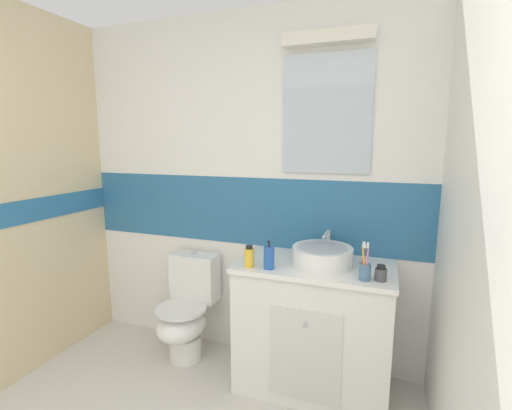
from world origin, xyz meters
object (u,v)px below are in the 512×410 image
(toothbrush_cup, at_px, (365,270))
(soap_dispenser, at_px, (269,257))
(sink_basin, at_px, (322,255))
(lotion_bottle_short, at_px, (249,257))
(toilet, at_px, (187,311))
(hair_gel_jar, at_px, (381,274))

(toothbrush_cup, xyz_separation_m, soap_dispenser, (-0.55, -0.00, 0.01))
(toothbrush_cup, bearing_deg, soap_dispenser, -179.65)
(sink_basin, xyz_separation_m, lotion_bottle_short, (-0.42, -0.18, 0.00))
(lotion_bottle_short, bearing_deg, soap_dispenser, 4.82)
(sink_basin, bearing_deg, toilet, 178.16)
(sink_basin, height_order, toothbrush_cup, toothbrush_cup)
(toilet, distance_m, hair_gel_jar, 1.46)
(toothbrush_cup, relative_size, lotion_bottle_short, 1.62)
(soap_dispenser, bearing_deg, sink_basin, 30.81)
(toilet, bearing_deg, lotion_bottle_short, -20.32)
(soap_dispenser, height_order, hair_gel_jar, soap_dispenser)
(sink_basin, distance_m, lotion_bottle_short, 0.45)
(toothbrush_cup, xyz_separation_m, lotion_bottle_short, (-0.68, -0.01, 0.00))
(lotion_bottle_short, distance_m, hair_gel_jar, 0.76)
(toilet, xyz_separation_m, hair_gel_jar, (1.35, -0.18, 0.53))
(sink_basin, height_order, lotion_bottle_short, sink_basin)
(toilet, bearing_deg, toothbrush_cup, -9.13)
(sink_basin, bearing_deg, hair_gel_jar, -23.13)
(lotion_bottle_short, bearing_deg, toothbrush_cup, 1.17)
(soap_dispenser, height_order, lotion_bottle_short, soap_dispenser)
(sink_basin, relative_size, toilet, 0.54)
(lotion_bottle_short, height_order, hair_gel_jar, lotion_bottle_short)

